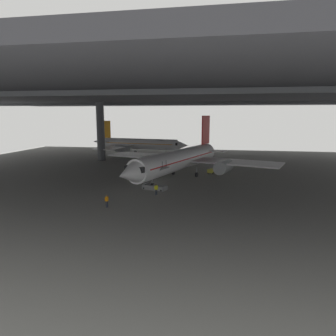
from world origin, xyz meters
The scene contains 8 objects.
ground_plane centered at (0.00, 0.00, 0.00)m, with size 110.00×110.00×0.00m, color gray.
hangar_structure centered at (-0.08, 13.77, 15.29)m, with size 121.00×99.00×15.93m.
airplane_main centered at (2.86, 6.52, 3.43)m, with size 35.03×35.37×11.36m.
boarding_stairs centered at (0.30, -3.22, 0.73)m, with size 4.40×2.63×4.64m.
crew_worker_near_nose centered at (-3.58, -13.61, 0.92)m, with size 0.38×0.48×1.62m.
crew_worker_by_stairs centered at (1.24, -6.57, 0.93)m, with size 0.48×0.38×1.64m.
airplane_distant centered at (-14.31, 38.00, 3.14)m, with size 30.33×29.55×9.77m.
baggage_tug centered at (8.65, 12.10, 0.53)m, with size 2.14×2.51×0.90m.
Camera 1 is at (10.77, -49.32, 11.54)m, focal length 33.14 mm.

